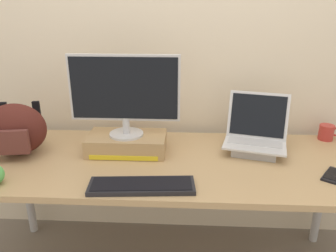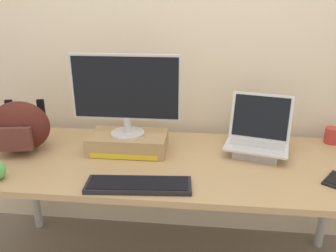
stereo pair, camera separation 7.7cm
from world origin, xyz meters
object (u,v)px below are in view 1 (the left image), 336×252
Objects in this scene: open_laptop at (255,141)px; messenger_backpack at (16,129)px; toner_box_yellow at (127,143)px; desktop_monitor at (124,93)px; cell_phone at (333,175)px; coffee_mug at (327,132)px; external_keyboard at (142,186)px.

messenger_backpack is (-1.23, -0.10, 0.08)m from open_laptop.
desktop_monitor is (0.00, -0.00, 0.27)m from toner_box_yellow.
cell_phone is (1.54, -0.16, -0.13)m from messenger_backpack.
coffee_mug is (1.12, 0.23, -0.00)m from toner_box_yellow.
open_laptop is (0.67, 0.05, 0.01)m from toner_box_yellow.
toner_box_yellow is 3.27× the size of coffee_mug.
open_laptop is 1.10× the size of messenger_backpack.
desktop_monitor reaches higher than messenger_backpack.
messenger_backpack reaches higher than external_keyboard.
toner_box_yellow is 1.22× the size of messenger_backpack.
cell_phone is at bearing -107.42° from coffee_mug.
cell_phone is at bearing -26.26° from open_laptop.
external_keyboard is at bearing -71.18° from desktop_monitor.
toner_box_yellow is at bearing -3.80° from messenger_backpack.
open_laptop is 0.79× the size of external_keyboard.
desktop_monitor is at bearing -89.72° from toner_box_yellow.
coffee_mug is (0.44, 0.18, -0.01)m from open_laptop.
external_keyboard is at bearing -33.34° from messenger_backpack.
open_laptop is 2.24× the size of cell_phone.
toner_box_yellow is 0.88× the size of external_keyboard.
open_laptop reaches higher than external_keyboard.
toner_box_yellow is 0.27m from desktop_monitor.
messenger_backpack is at bearing -174.80° from toner_box_yellow.
desktop_monitor reaches higher than cell_phone.
desktop_monitor is 0.59m from messenger_backpack.
external_keyboard is at bearing -129.39° from open_laptop.
open_laptop is at bearing 176.16° from cell_phone.
coffee_mug is at bearing 11.26° from desktop_monitor.
desktop_monitor is 1.17m from coffee_mug.
messenger_backpack is 1.55m from cell_phone.
desktop_monitor is at bearing -168.54° from coffee_mug.
messenger_backpack is at bearing -161.36° from open_laptop.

